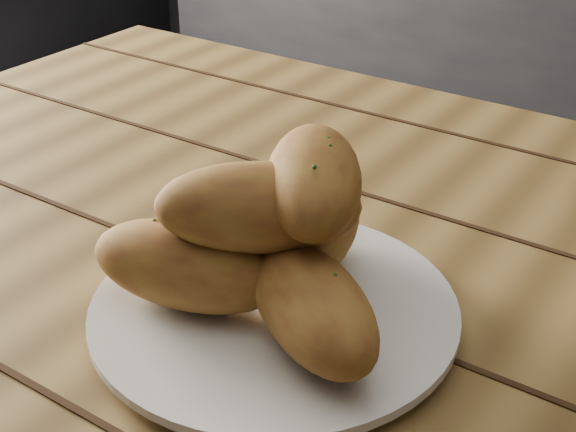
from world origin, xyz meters
name	(u,v)px	position (x,y,z in m)	size (l,w,h in m)	color
table	(397,352)	(0.38, -0.30, 0.65)	(1.47, 0.86, 0.75)	olive
plate	(274,312)	(0.33, -0.43, 0.76)	(0.30, 0.30, 0.02)	white
bread_rolls	(274,239)	(0.33, -0.43, 0.83)	(0.29, 0.24, 0.14)	olive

